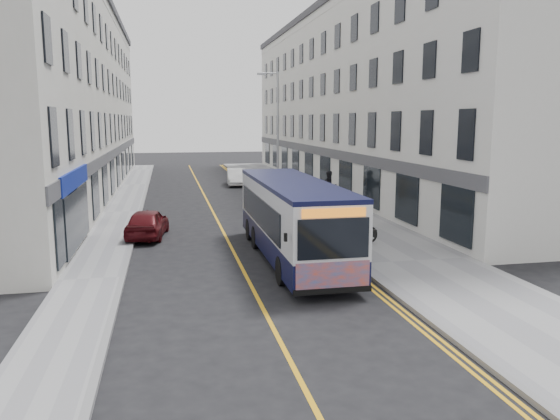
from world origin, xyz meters
name	(u,v)px	position (x,y,z in m)	size (l,w,h in m)	color
ground	(240,264)	(0.00, 0.00, 0.00)	(140.00, 140.00, 0.00)	black
pavement_east	(317,206)	(6.25, 12.00, 0.06)	(4.50, 64.00, 0.12)	gray
pavement_west	(122,213)	(-5.00, 12.00, 0.06)	(2.00, 64.00, 0.12)	gray
kerb_east	(280,207)	(4.00, 12.00, 0.07)	(0.18, 64.00, 0.13)	slate
kerb_west	(140,212)	(-4.00, 12.00, 0.07)	(0.18, 64.00, 0.13)	slate
road_centre_line	(212,211)	(0.00, 12.00, 0.00)	(0.12, 64.00, 0.01)	orange
road_dbl_yellow_inner	(273,209)	(3.55, 12.00, 0.00)	(0.10, 64.00, 0.01)	orange
road_dbl_yellow_outer	(276,208)	(3.75, 12.00, 0.00)	(0.10, 64.00, 0.01)	orange
terrace_east	(353,102)	(11.50, 21.00, 6.50)	(6.00, 46.00, 13.00)	silver
terrace_west	(67,100)	(-9.00, 21.00, 6.50)	(6.00, 46.00, 13.00)	silver
streetlamp	(277,132)	(4.17, 14.00, 4.38)	(1.32, 0.18, 8.00)	#9B9DA3
city_bus	(292,217)	(2.00, 0.26, 1.61)	(2.37, 10.14, 2.94)	black
bicycle	(354,231)	(4.93, 1.68, 0.66)	(0.72, 2.07, 1.09)	black
pedestrian_near	(312,193)	(5.64, 11.05, 0.98)	(0.63, 0.41, 1.72)	olive
pedestrian_far	(330,187)	(7.17, 12.54, 1.11)	(0.96, 0.75, 1.98)	black
car_white	(236,177)	(2.91, 23.95, 0.66)	(1.39, 3.99, 1.32)	white
car_maroon	(147,223)	(-3.40, 5.32, 0.65)	(1.53, 3.81, 1.30)	#4F0D11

